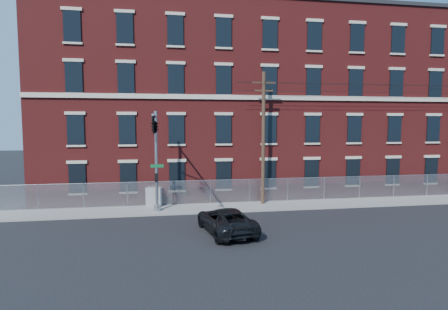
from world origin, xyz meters
TOP-DOWN VIEW (x-y plane):
  - ground at (0.00, 0.00)m, footprint 140.00×140.00m
  - sidewalk at (12.00, 5.00)m, footprint 65.00×3.00m
  - mill_building at (12.00, 13.93)m, footprint 55.30×14.32m
  - chain_link_fence at (12.00, 6.30)m, footprint 59.06×0.06m
  - traffic_signal_mast at (-6.00, 2.18)m, footprint 0.90×6.75m
  - utility_pole_near at (2.00, 5.60)m, footprint 1.80×0.28m
  - pickup_truck at (-2.00, -0.99)m, footprint 3.22×5.50m
  - utility_cabinet at (-6.24, 6.00)m, footprint 1.23×0.83m

SIDE VIEW (x-z plane):
  - ground at x=0.00m, z-range 0.00..0.00m
  - sidewalk at x=12.00m, z-range 0.00..0.12m
  - pickup_truck at x=-2.00m, z-range 0.00..1.44m
  - utility_cabinet at x=-6.24m, z-range 0.12..1.52m
  - chain_link_fence at x=12.00m, z-range 0.13..1.98m
  - utility_pole_near at x=2.00m, z-range 0.34..10.34m
  - traffic_signal_mast at x=-6.00m, z-range 1.89..8.89m
  - mill_building at x=12.00m, z-range 0.00..16.30m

